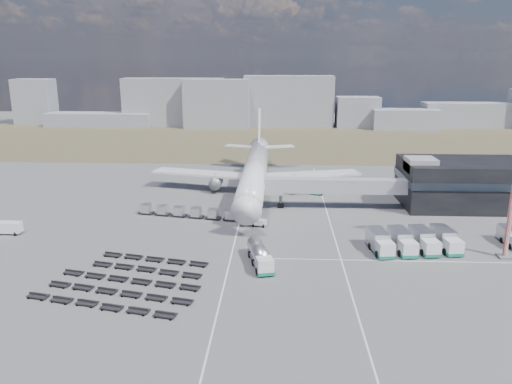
{
  "coord_description": "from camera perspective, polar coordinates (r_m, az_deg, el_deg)",
  "views": [
    {
      "loc": [
        5.69,
        -83.64,
        31.9
      ],
      "look_at": [
        0.91,
        18.54,
        4.0
      ],
      "focal_mm": 35.0,
      "sensor_mm": 36.0,
      "label": 1
    }
  ],
  "objects": [
    {
      "name": "pushback_tug",
      "position": [
        96.88,
        0.36,
        -3.55
      ],
      "size": [
        3.17,
        2.16,
        1.35
      ],
      "primitive_type": "cube",
      "rotation": [
        0.0,
        0.0,
        -0.19
      ],
      "color": "white",
      "rests_on": "ground"
    },
    {
      "name": "baggage_dollies",
      "position": [
        76.07,
        -14.37,
        -9.77
      ],
      "size": [
        24.32,
        21.62,
        0.68
      ],
      "rotation": [
        0.0,
        0.0,
        -0.23
      ],
      "color": "black",
      "rests_on": "ground"
    },
    {
      "name": "lane_markings",
      "position": [
        92.41,
        5.06,
        -5.0
      ],
      "size": [
        47.12,
        110.0,
        0.01
      ],
      "color": "silver",
      "rests_on": "ground"
    },
    {
      "name": "utility_van",
      "position": [
        103.23,
        -26.37,
        -3.72
      ],
      "size": [
        4.39,
        2.04,
        2.32
      ],
      "primitive_type": "cube",
      "rotation": [
        0.0,
        0.0,
        -0.02
      ],
      "color": "white",
      "rests_on": "ground"
    },
    {
      "name": "uld_row",
      "position": [
        102.97,
        -7.83,
        -2.26
      ],
      "size": [
        21.27,
        5.76,
        1.94
      ],
      "rotation": [
        0.0,
        0.0,
        -0.19
      ],
      "color": "black",
      "rests_on": "ground"
    },
    {
      "name": "fuel_tanker",
      "position": [
        79.14,
        0.46,
        -7.25
      ],
      "size": [
        4.76,
        10.29,
        3.22
      ],
      "rotation": [
        0.0,
        0.0,
        0.23
      ],
      "color": "white",
      "rests_on": "ground"
    },
    {
      "name": "service_trucks_near",
      "position": [
        88.75,
        17.52,
        -5.36
      ],
      "size": [
        15.26,
        9.83,
        3.17
      ],
      "rotation": [
        0.0,
        0.0,
        0.14
      ],
      "color": "white",
      "rests_on": "ground"
    },
    {
      "name": "skyline",
      "position": [
        235.32,
        -0.5,
        9.74
      ],
      "size": [
        300.61,
        23.75,
        23.32
      ],
      "color": "gray",
      "rests_on": "ground"
    },
    {
      "name": "airliner",
      "position": [
        119.16,
        -0.13,
        2.35
      ],
      "size": [
        51.59,
        64.53,
        17.62
      ],
      "color": "white",
      "rests_on": "ground"
    },
    {
      "name": "catering_truck",
      "position": [
        121.51,
        7.33,
        0.65
      ],
      "size": [
        4.91,
        7.01,
        2.98
      ],
      "rotation": [
        0.0,
        0.0,
        -0.39
      ],
      "color": "white",
      "rests_on": "ground"
    },
    {
      "name": "ground",
      "position": [
        89.69,
        -1.14,
        -5.58
      ],
      "size": [
        420.0,
        420.0,
        0.0
      ],
      "primitive_type": "plane",
      "color": "#565659",
      "rests_on": "ground"
    },
    {
      "name": "jet_bridge",
      "position": [
        107.95,
        8.02,
        0.7
      ],
      "size": [
        30.3,
        3.8,
        7.05
      ],
      "color": "#939399",
      "rests_on": "ground"
    },
    {
      "name": "terminal",
      "position": [
        118.57,
        23.39,
        0.99
      ],
      "size": [
        30.4,
        16.4,
        11.0
      ],
      "color": "black",
      "rests_on": "ground"
    },
    {
      "name": "grass_strip",
      "position": [
        196.33,
        0.98,
        5.9
      ],
      "size": [
        420.0,
        90.0,
        0.01
      ],
      "primitive_type": "cube",
      "color": "brown",
      "rests_on": "ground"
    }
  ]
}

